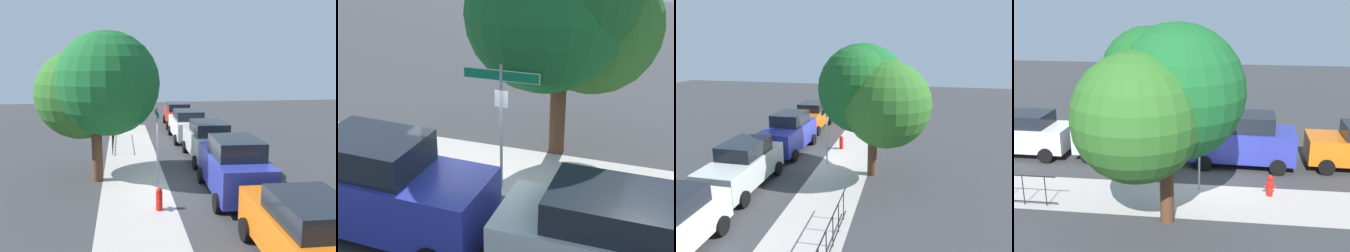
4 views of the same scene
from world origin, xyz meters
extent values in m
plane|color=#38383A|center=(0.00, 0.00, 0.00)|extent=(60.00, 60.00, 0.00)
cube|color=#AEA7A0|center=(2.00, 1.30, 0.00)|extent=(24.00, 2.60, 0.00)
cylinder|color=#9EA0A5|center=(0.33, 0.40, 1.55)|extent=(0.07, 0.07, 3.10)
cube|color=#0F723D|center=(0.33, 0.40, 2.85)|extent=(1.78, 0.02, 0.22)
cube|color=white|center=(0.33, 0.40, 2.85)|extent=(1.81, 0.02, 0.25)
cube|color=silver|center=(0.33, 0.42, 2.30)|extent=(0.32, 0.02, 0.42)
cylinder|color=#543321|center=(1.11, 2.79, 1.35)|extent=(0.43, 0.43, 2.70)
sphere|color=#2F6925|center=(1.81, 3.44, 3.51)|extent=(3.69, 3.69, 3.69)
sphere|color=#195E28|center=(0.84, 2.26, 4.00)|extent=(4.07, 4.07, 4.07)
sphere|color=#1A5A22|center=(1.73, 2.12, 4.48)|extent=(2.84, 2.84, 2.84)
cylinder|color=black|center=(-4.51, -1.52, 0.32)|extent=(0.64, 0.23, 0.64)
cylinder|color=black|center=(-4.54, -3.31, 0.32)|extent=(0.64, 0.23, 0.64)
cube|color=#2A339A|center=(-1.20, -2.22, 0.93)|extent=(4.34, 1.98, 1.22)
cube|color=black|center=(-1.46, -2.20, 1.87)|extent=(2.11, 1.67, 0.65)
cylinder|color=black|center=(0.29, -1.37, 0.32)|extent=(0.65, 0.25, 0.64)
cylinder|color=black|center=(0.21, -3.18, 0.32)|extent=(0.65, 0.25, 0.64)
cylinder|color=black|center=(-2.61, -1.25, 0.32)|extent=(0.65, 0.25, 0.64)
cylinder|color=black|center=(-2.69, -3.06, 0.32)|extent=(0.65, 0.25, 0.64)
cube|color=beige|center=(3.60, -2.43, 0.86)|extent=(4.55, 1.83, 1.07)
cube|color=black|center=(3.33, -2.43, 1.69)|extent=(2.20, 1.58, 0.59)
cylinder|color=black|center=(5.15, -1.58, 0.32)|extent=(0.64, 0.23, 0.64)
cylinder|color=black|center=(5.13, -3.34, 0.32)|extent=(0.64, 0.23, 0.64)
cylinder|color=black|center=(2.07, -1.53, 0.32)|extent=(0.64, 0.23, 0.64)
cylinder|color=black|center=(2.05, -3.29, 0.32)|extent=(0.64, 0.23, 0.64)
cube|color=white|center=(8.40, -2.32, 0.83)|extent=(4.36, 1.90, 1.01)
cube|color=black|center=(8.14, -2.31, 1.61)|extent=(2.10, 1.65, 0.56)
cylinder|color=black|center=(6.94, -1.38, 0.32)|extent=(0.64, 0.23, 0.64)
cylinder|color=black|center=(6.91, -3.22, 0.32)|extent=(0.64, 0.23, 0.64)
cylinder|color=black|center=(5.26, 2.30, 0.53)|extent=(0.03, 0.03, 1.05)
cylinder|color=black|center=(6.04, 2.30, 0.53)|extent=(0.03, 0.03, 1.05)
cylinder|color=red|center=(-2.18, 0.60, 0.31)|extent=(0.22, 0.22, 0.62)
sphere|color=red|center=(-2.18, 0.60, 0.68)|extent=(0.20, 0.20, 0.20)
cylinder|color=red|center=(-2.34, 0.60, 0.34)|extent=(0.10, 0.09, 0.09)
cylinder|color=red|center=(-2.02, 0.60, 0.34)|extent=(0.10, 0.09, 0.09)
camera|label=1|loc=(-13.07, 1.74, 4.80)|focal=37.60mm
camera|label=2|loc=(4.02, -9.92, 6.27)|focal=54.62mm
camera|label=3|loc=(15.04, 4.37, 6.12)|focal=34.04mm
camera|label=4|loc=(-0.82, 14.44, 6.67)|focal=45.42mm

